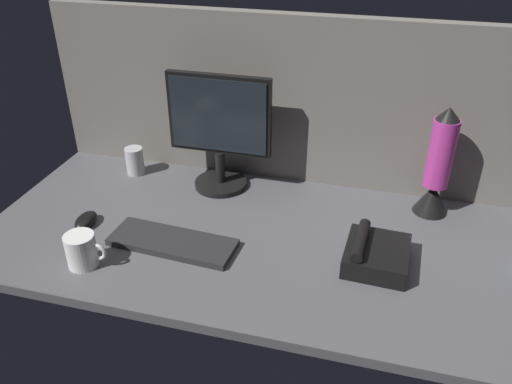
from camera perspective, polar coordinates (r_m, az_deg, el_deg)
The scene contains 9 objects.
ground_plane at distance 156.26cm, azimuth 2.90°, elevation -5.43°, with size 180.00×80.00×3.00cm, color #515156.
cubicle_wall_back at distance 174.56cm, azimuth 5.86°, elevation 9.71°, with size 180.00×5.00×56.73cm.
monitor at distance 172.31cm, azimuth -4.05°, elevation 6.93°, with size 34.74×18.00×39.57cm.
keyboard at distance 153.33cm, azimuth -9.16°, elevation -5.49°, with size 37.00×13.00×2.00cm, color #262628.
mouse at distance 167.95cm, azimuth -18.19°, elevation -2.96°, with size 5.60×9.60×3.40cm, color black.
mug_ceramic_white at distance 149.66cm, azimuth -18.60°, elevation -6.10°, with size 11.75×8.31×9.71cm.
mug_steel at distance 191.70cm, azimuth -13.18°, elevation 3.35°, with size 6.44×6.44×9.90cm.
lava_lamp at distance 168.83cm, azimuth 19.32°, elevation 2.26°, with size 10.87×10.87×35.59cm.
desk_phone at distance 147.00cm, azimuth 12.97°, elevation -6.69°, with size 17.94×19.84×8.80cm.
Camera 1 is at (24.98, -123.58, 90.81)cm, focal length 36.39 mm.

